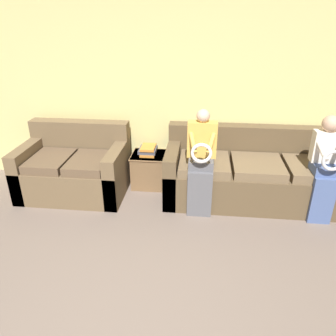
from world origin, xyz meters
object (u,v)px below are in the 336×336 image
couch_side (75,169)px  child_right_seated (325,164)px  couch_main (254,175)px  book_stack (148,150)px  child_left_seated (201,160)px  side_shelf (149,169)px

couch_side → child_right_seated: bearing=-5.6°
couch_main → child_right_seated: child_right_seated is taller
couch_main → couch_side: 2.34m
couch_main → child_right_seated: bearing=-28.4°
child_right_seated → book_stack: 2.18m
couch_side → child_left_seated: child_left_seated is taller
couch_main → couch_side: couch_side is taller
couch_main → side_shelf: size_ratio=4.85×
child_left_seated → child_right_seated: size_ratio=1.02×
couch_main → couch_side: bearing=-178.3°
couch_main → child_left_seated: child_left_seated is taller
child_left_seated → child_right_seated: (1.37, 0.00, 0.01)m
couch_main → child_right_seated: 0.86m
couch_main → side_shelf: 1.41m
book_stack → couch_main: bearing=-8.5°
couch_side → child_right_seated: 3.07m
couch_side → book_stack: 1.00m
book_stack → couch_side: bearing=-163.4°
child_left_seated → book_stack: bearing=141.1°
book_stack → side_shelf: bearing=-48.2°
couch_side → child_left_seated: (1.66, -0.30, 0.35)m
couch_side → child_left_seated: 1.72m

